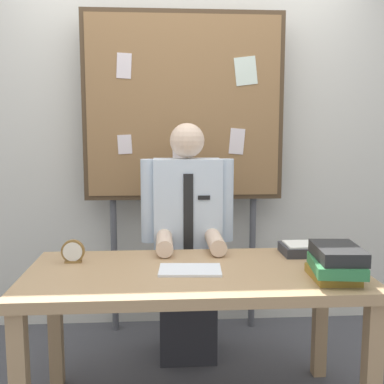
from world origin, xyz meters
TOP-DOWN VIEW (x-y plane):
  - back_wall at (0.00, 1.19)m, footprint 6.40×0.08m
  - desk at (0.00, 0.00)m, footprint 1.60×0.77m
  - person at (0.00, 0.60)m, footprint 0.55×0.56m
  - bulletin_board at (0.00, 0.98)m, footprint 1.33×0.09m
  - book_stack at (0.62, -0.18)m, footprint 0.25×0.33m
  - open_notebook at (-0.02, -0.02)m, footprint 0.30×0.21m
  - desk_clock at (-0.60, 0.16)m, footprint 0.12×0.04m
  - paper_tray at (0.62, 0.24)m, footprint 0.26×0.20m

SIDE VIEW (x-z plane):
  - desk at x=0.00m, z-range 0.28..1.01m
  - person at x=0.00m, z-range -0.05..1.39m
  - open_notebook at x=-0.02m, z-range 0.74..0.75m
  - paper_tray at x=0.62m, z-range 0.73..0.79m
  - desk_clock at x=-0.60m, z-range 0.73..0.85m
  - book_stack at x=0.62m, z-range 0.74..0.89m
  - back_wall at x=0.00m, z-range 0.00..2.70m
  - bulletin_board at x=0.00m, z-range 0.44..2.61m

